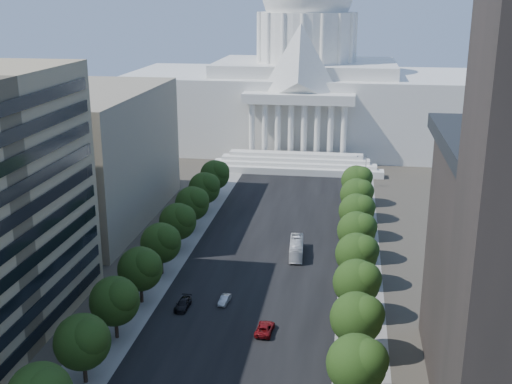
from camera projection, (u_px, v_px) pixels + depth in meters
The scene contains 30 objects.
road_asphalt at pixel (269, 244), 135.35m from camera, with size 30.00×260.00×0.01m, color black.
sidewalk_left at pixel (182, 239), 138.05m from camera, with size 8.00×260.00×0.02m, color gray.
sidewalk_right at pixel (360, 249), 132.65m from camera, with size 8.00×260.00×0.02m, color gray.
capitol at pixel (305, 88), 219.21m from camera, with size 120.00×56.00×73.00m.
office_block_left_far at pixel (68, 156), 147.24m from camera, with size 38.00×52.00×30.00m, color gray.
tree_l_c at pixel (84, 341), 84.73m from camera, with size 7.79×7.60×9.97m.
tree_l_d at pixel (116, 300), 96.08m from camera, with size 7.79×7.60×9.97m.
tree_l_e at pixel (142, 268), 107.42m from camera, with size 7.79×7.60×9.97m.
tree_l_f at pixel (162, 242), 118.77m from camera, with size 7.79×7.60×9.97m.
tree_l_g at pixel (179, 220), 130.12m from camera, with size 7.79×7.60×9.97m.
tree_l_h at pixel (193, 202), 141.46m from camera, with size 7.79×7.60×9.97m.
tree_l_i at pixel (205, 187), 152.81m from camera, with size 7.79×7.60×9.97m.
tree_l_j at pixel (216, 174), 164.15m from camera, with size 7.79×7.60×9.97m.
tree_r_c at pixel (359, 363), 79.61m from camera, with size 7.79×7.60×9.97m.
tree_r_d at pixel (359, 317), 90.96m from camera, with size 7.79×7.60×9.97m.
tree_r_e at pixel (359, 282), 102.30m from camera, with size 7.79×7.60×9.97m.
tree_r_f at pixel (358, 253), 113.65m from camera, with size 7.79×7.60×9.97m.
tree_r_g at pixel (358, 230), 124.99m from camera, with size 7.79×7.60×9.97m.
tree_r_h at pixel (358, 210), 136.34m from camera, with size 7.79×7.60×9.97m.
tree_r_i at pixel (358, 194), 147.69m from camera, with size 7.79×7.60×9.97m.
tree_r_j at pixel (358, 180), 159.03m from camera, with size 7.79×7.60×9.97m.
streetlight_b at pixel (372, 372), 78.81m from camera, with size 2.61×0.44×9.00m.
streetlight_c at pixel (368, 285), 102.45m from camera, with size 2.61×0.44×9.00m.
streetlight_d at pixel (366, 231), 126.09m from camera, with size 2.61×0.44×9.00m.
streetlight_e at pixel (365, 194), 149.72m from camera, with size 2.61×0.44×9.00m.
streetlight_f at pixel (364, 167), 173.36m from camera, with size 2.61×0.44×9.00m.
car_silver at pixel (225, 300), 108.92m from camera, with size 1.36×3.89×1.28m, color #B3B6BB.
car_red at pixel (265, 328), 99.36m from camera, with size 2.47×5.36×1.49m, color maroon.
car_dark_b at pixel (183, 304), 107.17m from camera, with size 2.05×5.04×1.46m, color black.
city_bus at pixel (296, 248), 128.97m from camera, with size 2.57×11.00×3.07m, color silver.
Camera 1 is at (16.06, -35.22, 50.10)m, focal length 45.00 mm.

